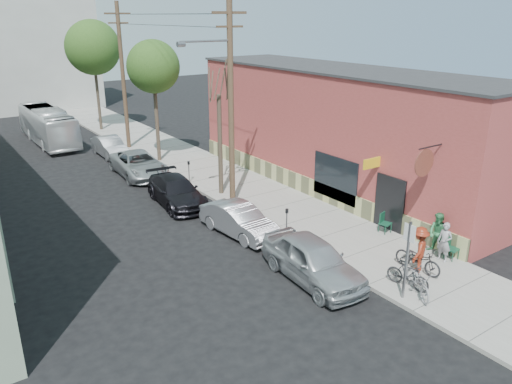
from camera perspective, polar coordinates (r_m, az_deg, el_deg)
ground at (r=20.05m, az=0.18°, el=-7.88°), size 120.00×120.00×0.00m
sidewalk at (r=30.77m, az=-5.14°, el=2.15°), size 4.50×58.00×0.15m
cafe_building at (r=28.05m, az=9.45°, el=7.07°), size 6.60×20.20×6.61m
sign_post at (r=17.31m, az=16.91°, el=-6.68°), size 0.07×0.45×2.80m
parking_meter_near at (r=21.59m, az=3.53°, el=-2.96°), size 0.14×0.14×1.24m
parking_meter_far at (r=28.79m, az=-7.68°, el=2.71°), size 0.14×0.14×1.24m
utility_pole_near at (r=24.18m, az=-3.01°, el=10.42°), size 3.57×0.28×10.00m
utility_pole_far at (r=36.86m, az=-14.98°, el=12.85°), size 1.80×0.28×10.00m
tree_bare at (r=26.34m, az=-4.13°, el=5.36°), size 0.24×0.24×5.30m
tree_leafy_mid at (r=32.76m, az=-11.66°, el=13.82°), size 3.32×3.32×7.72m
tree_leafy_far at (r=43.59m, az=-18.15°, el=15.41°), size 4.36×4.36×8.83m
patio_chair_a at (r=22.72m, az=14.56°, el=-3.48°), size 0.62×0.62×0.88m
patio_chair_b at (r=21.14m, az=21.49°, el=-6.05°), size 0.56×0.56×0.88m
patron_grey at (r=20.73m, az=20.73°, el=-5.37°), size 0.44×0.62×1.59m
patron_green at (r=21.26m, az=20.10°, el=-4.49°), size 0.68×0.86×1.72m
cyclist at (r=19.57m, az=18.14°, el=-6.26°), size 1.32×1.07×1.78m
cyclist_bike at (r=19.74m, az=18.02°, el=-7.28°), size 0.84×1.96×1.00m
parked_bike_a at (r=18.52m, az=16.96°, el=-9.07°), size 0.76×1.67×0.97m
parked_bike_b at (r=18.21m, az=18.06°, el=-9.63°), size 1.54×1.99×1.01m
car_0 at (r=18.48m, az=6.49°, el=-7.72°), size 2.24×4.86×1.61m
car_1 at (r=22.10m, az=-1.97°, el=-3.23°), size 1.86×4.27×1.37m
car_2 at (r=25.92m, az=-9.09°, el=0.08°), size 2.44×5.01×1.41m
car_3 at (r=31.05m, az=-13.27°, el=3.10°), size 2.71×5.34×1.45m
car_4 at (r=35.95m, az=-16.35°, el=4.98°), size 1.45×4.11×1.35m
bus at (r=41.31m, az=-22.69°, el=7.02°), size 2.24×9.58×2.67m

